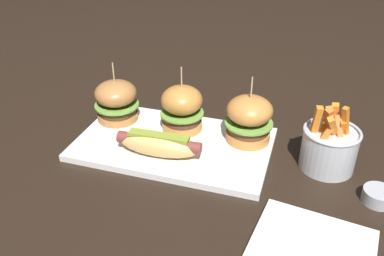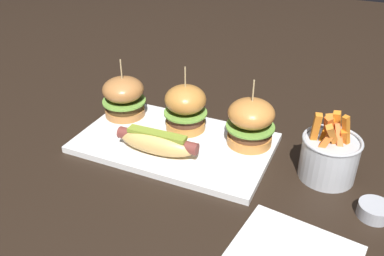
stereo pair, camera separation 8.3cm
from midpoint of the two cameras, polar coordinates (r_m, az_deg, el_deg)
The scene contains 8 objects.
ground_plane at distance 0.88m, azimuth 0.31°, elevation -2.55°, with size 3.00×3.00×0.00m, color black.
platter_main at distance 0.87m, azimuth 0.31°, elevation -2.17°, with size 0.40×0.24×0.01m, color white.
hot_dog at distance 0.82m, azimuth -1.96°, elevation -2.03°, with size 0.17×0.06×0.05m.
slider_left at distance 0.95m, azimuth -7.01°, elevation 4.30°, with size 0.10×0.10×0.14m.
slider_center at distance 0.89m, azimuth 1.81°, elevation 2.79°, with size 0.09×0.09×0.15m.
slider_right at distance 0.85m, azimuth 10.97°, elevation 0.74°, with size 0.10×0.10×0.14m.
fries_bucket at distance 0.82m, azimuth 21.37°, elevation -3.68°, with size 0.11×0.11×0.14m.
sauce_ramekin at distance 0.78m, azimuth 26.95°, elevation -10.27°, with size 0.05×0.05×0.02m.
Camera 2 is at (0.33, -0.65, 0.48)m, focal length 38.32 mm.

